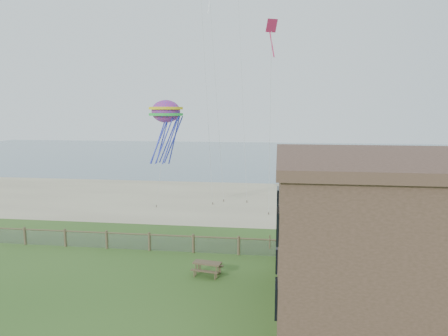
{
  "coord_description": "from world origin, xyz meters",
  "views": [
    {
      "loc": [
        5.39,
        -18.79,
        9.27
      ],
      "look_at": [
        1.77,
        8.0,
        5.4
      ],
      "focal_mm": 32.0,
      "sensor_mm": 36.0,
      "label": 1
    }
  ],
  "objects": [
    {
      "name": "octopus_kite",
      "position": [
        -4.2,
        14.82,
        7.66
      ],
      "size": [
        3.16,
        2.35,
        6.16
      ],
      "primitive_type": null,
      "rotation": [
        0.0,
        0.0,
        -0.08
      ],
      "color": "red"
    },
    {
      "name": "ground",
      "position": [
        0.0,
        0.0,
        0.0
      ],
      "size": [
        160.0,
        160.0,
        0.0
      ],
      "primitive_type": "plane",
      "color": "#2F531C",
      "rests_on": "ground"
    },
    {
      "name": "ocean",
      "position": [
        0.0,
        66.0,
        0.0
      ],
      "size": [
        160.0,
        68.0,
        0.02
      ],
      "primitive_type": "cube",
      "color": "slate",
      "rests_on": "ground"
    },
    {
      "name": "motel_deck",
      "position": [
        13.0,
        5.0,
        0.25
      ],
      "size": [
        15.0,
        2.0,
        0.5
      ],
      "primitive_type": "cube",
      "color": "brown",
      "rests_on": "ground"
    },
    {
      "name": "kite_red",
      "position": [
        4.77,
        12.47,
        14.9
      ],
      "size": [
        1.58,
        1.91,
        2.48
      ],
      "primitive_type": null,
      "rotation": [
        0.44,
        0.0,
        0.43
      ],
      "color": "#C32250"
    },
    {
      "name": "chainlink_fence",
      "position": [
        0.0,
        6.0,
        0.55
      ],
      "size": [
        36.2,
        0.2,
        1.25
      ],
      "primitive_type": null,
      "color": "#4B3D2A",
      "rests_on": "ground"
    },
    {
      "name": "sand_beach",
      "position": [
        0.0,
        22.0,
        0.0
      ],
      "size": [
        72.0,
        20.0,
        0.02
      ],
      "primitive_type": "cube",
      "color": "tan",
      "rests_on": "ground"
    },
    {
      "name": "picnic_table",
      "position": [
        1.55,
        2.54,
        0.34
      ],
      "size": [
        1.76,
        1.44,
        0.67
      ],
      "primitive_type": null,
      "rotation": [
        0.0,
        0.0,
        -0.16
      ],
      "color": "brown",
      "rests_on": "ground"
    }
  ]
}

